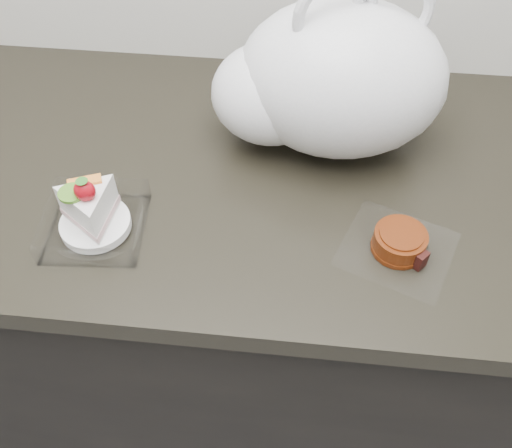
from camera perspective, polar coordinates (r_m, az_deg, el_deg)
counter at (r=1.32m, az=-2.94°, el=-8.29°), size 2.04×0.64×0.90m
cake_tray at (r=0.88m, az=-16.00°, el=0.79°), size 0.15×0.15×0.11m
mooncake_wrap at (r=0.86m, az=14.18°, el=-1.90°), size 0.20×0.19×0.04m
plastic_bag at (r=0.94m, az=7.12°, el=14.02°), size 0.43×0.35×0.31m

